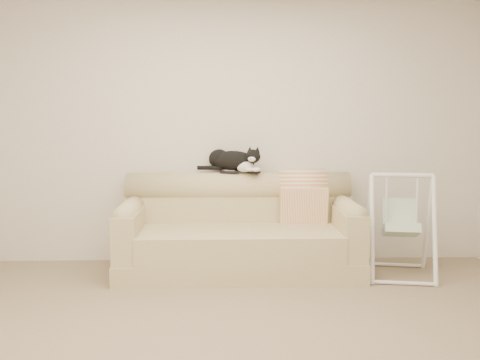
# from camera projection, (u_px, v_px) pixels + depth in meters

# --- Properties ---
(ground_plane) EXTENTS (5.00, 5.00, 0.00)m
(ground_plane) POSITION_uv_depth(u_px,v_px,m) (238.00, 342.00, 3.43)
(ground_plane) COLOR #796750
(ground_plane) RESTS_ON ground
(room_shell) EXTENTS (5.04, 4.04, 2.60)m
(room_shell) POSITION_uv_depth(u_px,v_px,m) (238.00, 102.00, 3.25)
(room_shell) COLOR beige
(room_shell) RESTS_ON ground
(sofa) EXTENTS (2.20, 0.93, 0.90)m
(sofa) POSITION_uv_depth(u_px,v_px,m) (239.00, 234.00, 5.00)
(sofa) COLOR tan
(sofa) RESTS_ON ground
(remote_a) EXTENTS (0.19, 0.08, 0.03)m
(remote_a) POSITION_uv_depth(u_px,v_px,m) (229.00, 172.00, 5.14)
(remote_a) COLOR black
(remote_a) RESTS_ON sofa
(remote_b) EXTENTS (0.17, 0.13, 0.02)m
(remote_b) POSITION_uv_depth(u_px,v_px,m) (252.00, 172.00, 5.15)
(remote_b) COLOR black
(remote_b) RESTS_ON sofa
(tuxedo_cat) EXTENTS (0.63, 0.44, 0.25)m
(tuxedo_cat) POSITION_uv_depth(u_px,v_px,m) (233.00, 160.00, 5.18)
(tuxedo_cat) COLOR black
(tuxedo_cat) RESTS_ON sofa
(throw_blanket) EXTENTS (0.46, 0.38, 0.58)m
(throw_blanket) POSITION_uv_depth(u_px,v_px,m) (302.00, 190.00, 5.20)
(throw_blanket) COLOR #DB8549
(throw_blanket) RESTS_ON sofa
(baby_swing) EXTENTS (0.67, 0.70, 0.95)m
(baby_swing) POSITION_uv_depth(u_px,v_px,m) (400.00, 225.00, 4.81)
(baby_swing) COLOR white
(baby_swing) RESTS_ON ground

